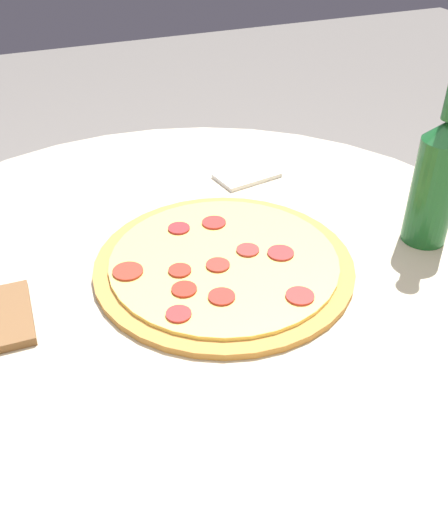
% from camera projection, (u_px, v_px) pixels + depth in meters
% --- Properties ---
extents(table, '(1.08, 1.08, 0.73)m').
position_uv_depth(table, '(197.00, 363.00, 0.91)').
color(table, '#B2A893').
rests_on(table, ground_plane).
extents(pizza, '(0.37, 0.37, 0.02)m').
position_uv_depth(pizza, '(224.00, 263.00, 0.82)').
color(pizza, '#B77F3D').
rests_on(pizza, table).
extents(beer_bottle, '(0.07, 0.07, 0.29)m').
position_uv_depth(beer_bottle, '(437.00, 176.00, 0.83)').
color(beer_bottle, '#195628').
rests_on(beer_bottle, table).
extents(napkin, '(0.12, 0.08, 0.01)m').
position_uv_depth(napkin, '(247.00, 175.00, 1.05)').
color(napkin, white).
rests_on(napkin, table).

